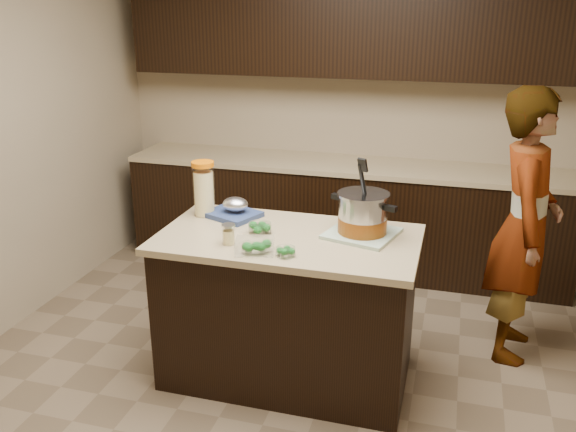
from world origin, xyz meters
name	(u,v)px	position (x,y,z in m)	size (l,w,h in m)	color
ground_plane	(288,373)	(0.00, 0.00, 0.00)	(4.00, 4.00, 0.00)	brown
room_shell	(288,89)	(0.00, 0.00, 1.71)	(4.04, 4.04, 2.72)	tan
back_cabinets	(346,157)	(0.00, 1.74, 0.94)	(3.60, 0.63, 2.33)	black
island	(288,307)	(0.00, 0.00, 0.45)	(1.46, 0.81, 0.90)	black
dish_towel	(362,233)	(0.40, 0.13, 0.91)	(0.36, 0.36, 0.02)	#588262
stock_pot	(363,216)	(0.40, 0.13, 1.02)	(0.39, 0.38, 0.41)	#B7B7BC
lemonade_pitcher	(204,191)	(-0.59, 0.21, 1.05)	(0.15, 0.15, 0.33)	#E1CE8A
mason_jar	(229,235)	(-0.28, -0.20, 0.95)	(0.09, 0.09, 0.12)	#E1CE8A
broccoli_tub_left	(260,229)	(-0.17, 0.00, 0.93)	(0.16, 0.16, 0.06)	silver
broccoli_tub_right	(286,252)	(0.07, -0.27, 0.92)	(0.12, 0.12, 0.05)	silver
broccoli_tub_rect	(255,247)	(-0.10, -0.27, 0.93)	(0.23, 0.19, 0.07)	silver
blue_tray	(234,210)	(-0.41, 0.22, 0.94)	(0.38, 0.34, 0.12)	navy
person	(524,227)	(1.31, 0.67, 0.85)	(0.62, 0.41, 1.70)	gray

